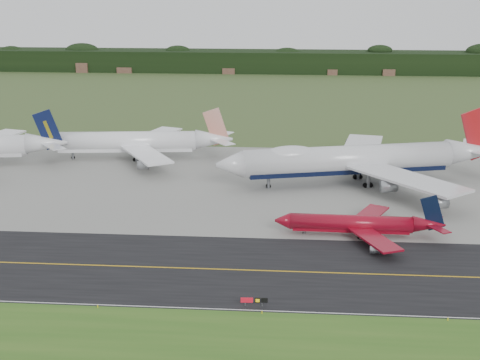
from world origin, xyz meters
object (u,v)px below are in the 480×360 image
(jet_ba_747, at_px, (358,159))
(taxiway_sign, at_px, (254,300))
(jet_red_737, at_px, (360,224))
(jet_star_tail, at_px, (136,142))

(jet_ba_747, bearing_deg, taxiway_sign, -108.00)
(jet_red_737, height_order, taxiway_sign, jet_red_737)
(jet_red_737, bearing_deg, jet_ba_747, 85.75)
(taxiway_sign, bearing_deg, jet_star_tail, 113.71)
(jet_ba_747, height_order, taxiway_sign, jet_ba_747)
(jet_ba_747, xyz_separation_m, jet_star_tail, (-63.13, 20.78, -1.47))
(jet_star_tail, bearing_deg, jet_ba_747, -18.22)
(jet_red_737, bearing_deg, taxiway_sign, -121.48)
(jet_ba_747, relative_size, jet_star_tail, 1.31)
(jet_red_737, xyz_separation_m, taxiway_sign, (-20.15, -32.91, -1.59))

